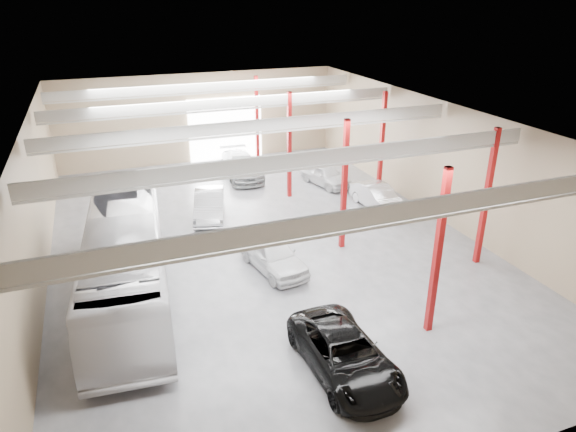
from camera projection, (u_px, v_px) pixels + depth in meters
depot_shell at (261, 153)px, 26.86m from camera, size 22.12×32.12×7.06m
coach_bus at (126, 258)px, 22.66m from camera, size 4.45×13.99×3.83m
black_sedan at (345, 354)px, 18.42m from camera, size 2.70×5.65×1.55m
car_row_a at (273, 254)px, 25.35m from camera, size 2.68×4.98×1.61m
car_row_b at (209, 204)px, 31.28m from camera, size 2.91×5.23×1.63m
car_row_c at (241, 166)px, 37.97m from camera, size 2.68×6.05×1.72m
car_right_near at (378, 197)px, 32.50m from camera, size 1.84×4.70×1.52m
car_right_far at (325, 175)px, 36.54m from camera, size 2.78×4.67×1.49m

